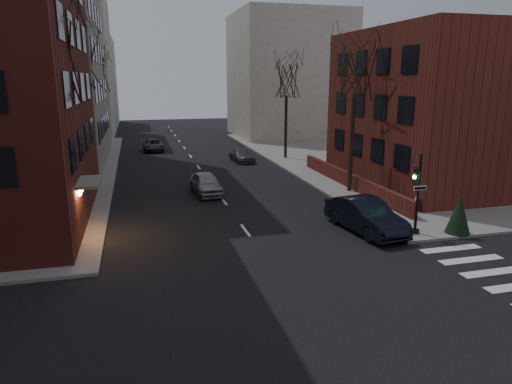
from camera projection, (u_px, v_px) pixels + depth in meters
ground at (347, 368)px, 12.44m from camera, size 160.00×160.00×0.00m
sidewalk_far_right at (475, 153)px, 47.72m from camera, size 44.00×44.00×0.15m
building_right_brick at (444, 109)px, 33.00m from camera, size 12.00×14.00×11.00m
low_wall_right at (350, 180)px, 32.40m from camera, size 0.35×16.00×1.00m
building_distant_la at (53, 68)px, 58.16m from camera, size 14.00×16.00×18.00m
building_distant_ra at (288, 76)px, 61.11m from camera, size 14.00×14.00×16.00m
building_distant_lb at (84, 83)px, 75.09m from camera, size 10.00×12.00×14.00m
traffic_signal at (417, 199)px, 22.37m from camera, size 0.76×0.44×4.00m
tree_left_a at (52, 61)px, 21.35m from camera, size 4.18×4.18×10.26m
tree_left_b at (79, 60)px, 32.50m from camera, size 4.40×4.40×10.80m
tree_left_c at (95, 75)px, 45.85m from camera, size 3.96×3.96×9.72m
tree_right_a at (355, 73)px, 29.55m from camera, size 3.96×3.96×9.72m
tree_right_b at (287, 79)px, 42.79m from camera, size 3.74×3.74×9.18m
streetlamp_near at (89, 132)px, 30.03m from camera, size 0.36×0.36×6.28m
streetlamp_far at (106, 111)px, 48.80m from camera, size 0.36×0.36×6.28m
parked_sedan at (365, 215)px, 23.33m from camera, size 2.50×5.39×1.71m
car_lane_silver at (206, 183)px, 30.98m from camera, size 2.02×4.41×1.47m
car_lane_gray at (242, 155)px, 43.25m from camera, size 1.92×4.36×1.24m
car_lane_far at (153, 145)px, 49.50m from camera, size 2.13×4.48×1.24m
sandwich_board at (419, 203)px, 26.56m from camera, size 0.59×0.70×0.96m
evergreen_shrub at (459, 214)px, 22.62m from camera, size 1.28×1.28×1.99m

